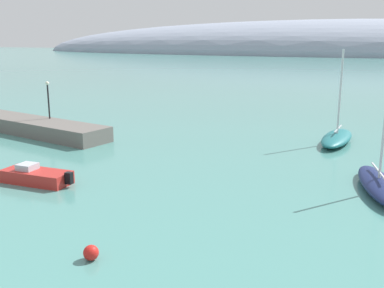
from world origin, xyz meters
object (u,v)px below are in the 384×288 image
at_px(sailboat_teal_mid_mooring, 337,137).
at_px(mooring_buoy_red, 91,253).
at_px(sailboat_navy_near_shore, 379,184).
at_px(harbor_lamp_post, 48,95).
at_px(motorboat_red_foreground, 36,176).

bearing_deg(sailboat_teal_mid_mooring, mooring_buoy_red, -11.35).
height_order(sailboat_navy_near_shore, harbor_lamp_post, sailboat_navy_near_shore).
relative_size(sailboat_teal_mid_mooring, mooring_buoy_red, 12.27).
distance_m(motorboat_red_foreground, mooring_buoy_red, 12.23).
height_order(sailboat_teal_mid_mooring, motorboat_red_foreground, sailboat_teal_mid_mooring).
xyz_separation_m(sailboat_navy_near_shore, motorboat_red_foreground, (-21.12, -6.39, -0.02)).
height_order(motorboat_red_foreground, harbor_lamp_post, harbor_lamp_post).
distance_m(sailboat_navy_near_shore, harbor_lamp_post, 31.73).
relative_size(motorboat_red_foreground, mooring_buoy_red, 7.57).
relative_size(motorboat_red_foreground, harbor_lamp_post, 1.39).
xyz_separation_m(sailboat_navy_near_shore, harbor_lamp_post, (-30.70, 7.29, 3.27)).
relative_size(sailboat_teal_mid_mooring, motorboat_red_foreground, 1.62).
distance_m(motorboat_red_foreground, harbor_lamp_post, 17.02).
bearing_deg(mooring_buoy_red, harbor_lamp_post, 131.42).
bearing_deg(mooring_buoy_red, sailboat_teal_mid_mooring, 72.96).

